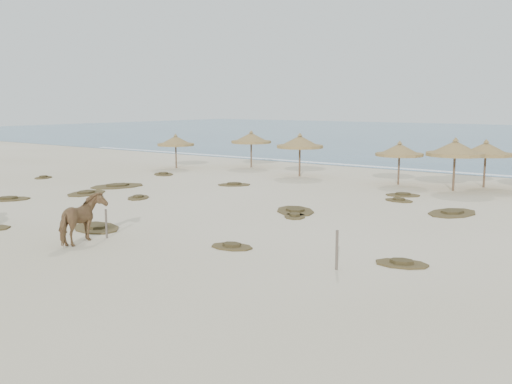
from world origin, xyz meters
TOP-DOWN VIEW (x-y plane):
  - ground at (0.00, 0.00)m, footprint 160.00×160.00m
  - foam_line at (0.00, 26.00)m, footprint 70.00×0.60m
  - palapa_0 at (-13.56, 16.12)m, footprint 3.11×3.11m
  - palapa_1 at (-9.26, 20.00)m, footprint 3.29×3.29m
  - palapa_2 at (-3.31, 17.56)m, footprint 3.91×3.91m
  - palapa_3 at (3.72, 17.73)m, footprint 3.37×3.37m
  - palapa_4 at (7.21, 17.26)m, footprint 4.15×4.15m
  - palapa_5 at (8.25, 19.65)m, footprint 3.22×3.22m
  - horse at (0.50, -3.00)m, footprint 1.59×2.26m
  - fence_post_near at (0.56, -2.02)m, footprint 0.10×0.10m
  - fence_post_far at (9.35, -0.55)m, footprint 0.11×0.11m
  - scrub_0 at (-10.32, 0.48)m, footprint 2.42×2.55m
  - scrub_1 at (-8.70, 4.11)m, footprint 2.16×2.82m
  - scrub_2 at (-5.27, 4.78)m, footprint 1.79×1.96m
  - scrub_3 at (3.37, 6.54)m, footprint 2.99×3.04m
  - scrub_4 at (10.73, 1.11)m, footprint 1.88×1.47m
  - scrub_5 at (9.36, 10.33)m, footprint 2.33×3.10m
  - scrub_6 at (-11.42, 12.65)m, footprint 2.39×2.22m
  - scrub_7 at (5.60, 13.85)m, footprint 2.18×1.86m
  - scrub_8 at (-16.56, 6.61)m, footprint 1.62×1.82m
  - scrub_9 at (-1.10, -1.20)m, footprint 2.92×2.35m
  - scrub_10 at (6.09, 12.09)m, footprint 1.66×1.22m
  - scrub_12 at (5.17, -0.36)m, footprint 1.70×1.28m
  - scrub_13 at (-4.22, 11.54)m, footprint 2.36×2.30m
  - scrub_14 at (4.04, 5.46)m, footprint 1.54×1.70m
  - scrub_15 at (-9.47, 6.93)m, footprint 3.05×3.73m

SIDE VIEW (x-z plane):
  - ground at x=0.00m, z-range 0.00..0.00m
  - foam_line at x=0.00m, z-range 0.00..0.01m
  - scrub_0 at x=-10.32m, z-range -0.03..0.13m
  - scrub_1 at x=-8.70m, z-range -0.03..0.13m
  - scrub_2 at x=-5.27m, z-range -0.03..0.13m
  - scrub_3 at x=3.37m, z-range -0.03..0.13m
  - scrub_8 at x=-16.56m, z-range -0.03..0.13m
  - scrub_9 at x=-1.10m, z-range -0.03..0.13m
  - scrub_12 at x=5.17m, z-range -0.03..0.13m
  - scrub_14 at x=4.04m, z-range -0.03..0.13m
  - scrub_15 at x=-9.47m, z-range -0.03..0.13m
  - scrub_4 at x=10.73m, z-range -0.03..0.13m
  - scrub_5 at x=9.36m, z-range -0.03..0.13m
  - scrub_6 at x=-11.42m, z-range -0.03..0.13m
  - scrub_7 at x=5.60m, z-range -0.03..0.13m
  - scrub_10 at x=6.09m, z-range -0.03..0.13m
  - scrub_13 at x=-4.22m, z-range -0.03..0.13m
  - fence_post_near at x=0.56m, z-range 0.00..1.09m
  - fence_post_far at x=9.35m, z-range 0.00..1.21m
  - horse at x=0.50m, z-range 0.00..1.74m
  - palapa_0 at x=-13.56m, z-range 0.73..3.38m
  - palapa_3 at x=3.72m, z-range 0.75..3.45m
  - palapa_5 at x=8.25m, z-range 0.79..3.66m
  - palapa_1 at x=-9.26m, z-range 0.80..3.68m
  - palapa_2 at x=-3.31m, z-range 0.82..3.79m
  - palapa_4 at x=7.21m, z-range 0.84..3.90m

